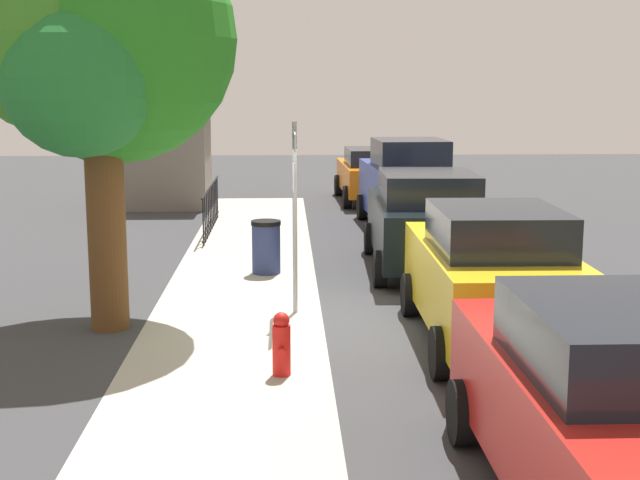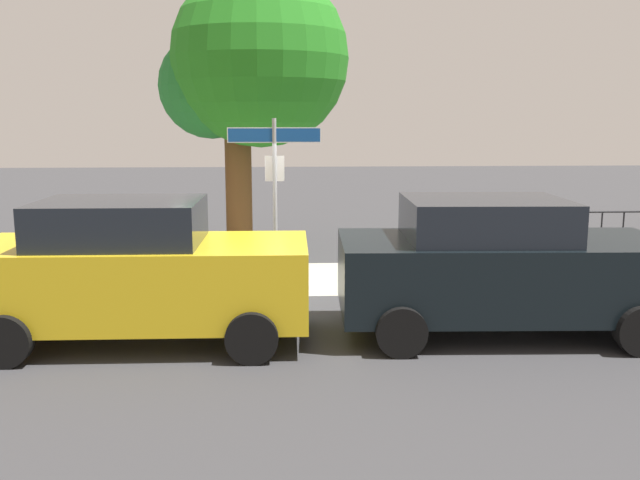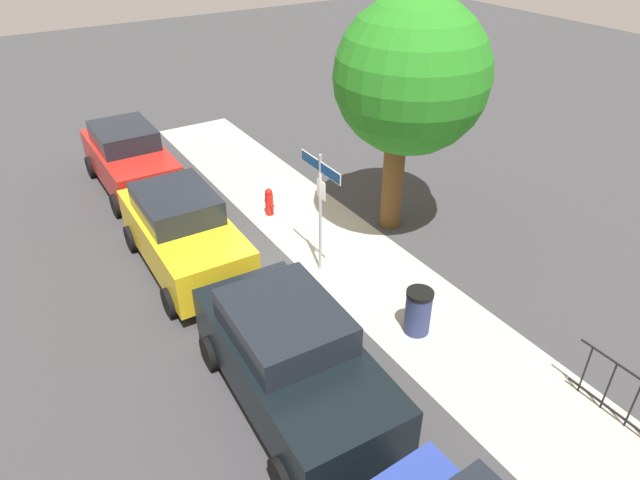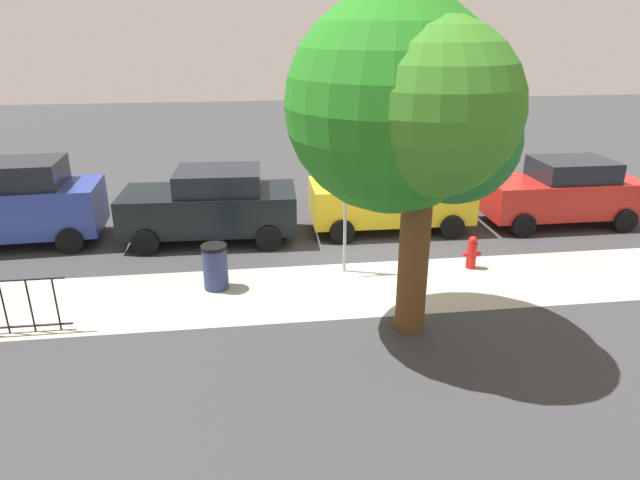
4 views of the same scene
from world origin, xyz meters
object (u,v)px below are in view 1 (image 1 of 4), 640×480
(shade_tree, at_px, (93,45))
(car_red, at_px, (612,408))
(trash_bin, at_px, (266,247))
(street_sign, at_px, (295,178))
(utility_shed, at_px, (169,154))
(car_yellow, at_px, (492,275))
(fire_hydrant, at_px, (281,344))
(car_black, at_px, (426,220))
(car_orange, at_px, (374,174))
(car_blue, at_px, (408,184))

(shade_tree, height_order, car_red, shade_tree)
(trash_bin, bearing_deg, street_sign, -170.09)
(utility_shed, bearing_deg, car_yellow, -156.25)
(utility_shed, xyz_separation_m, trash_bin, (-9.04, -2.90, -0.98))
(street_sign, bearing_deg, trash_bin, 9.91)
(trash_bin, bearing_deg, fire_hydrant, -177.03)
(car_black, height_order, car_orange, car_black)
(street_sign, bearing_deg, shade_tree, 100.98)
(utility_shed, relative_size, fire_hydrant, 3.70)
(street_sign, relative_size, car_yellow, 0.68)
(car_red, distance_m, car_black, 9.60)
(fire_hydrant, bearing_deg, car_yellow, -67.10)
(car_yellow, height_order, fire_hydrant, car_yellow)
(utility_shed, xyz_separation_m, fire_hydrant, (-14.82, -3.20, -1.09))
(car_black, relative_size, utility_shed, 1.54)
(shade_tree, xyz_separation_m, car_orange, (13.19, -5.26, -3.17))
(car_orange, height_order, trash_bin, car_orange)
(car_blue, height_order, trash_bin, car_blue)
(car_yellow, height_order, car_black, car_yellow)
(utility_shed, height_order, trash_bin, utility_shed)
(street_sign, xyz_separation_m, trash_bin, (2.85, 0.50, -1.58))
(shade_tree, height_order, utility_shed, shade_tree)
(car_orange, bearing_deg, shade_tree, 156.87)
(car_yellow, xyz_separation_m, car_blue, (9.60, -0.19, 0.11))
(car_black, bearing_deg, car_blue, -1.61)
(street_sign, height_order, car_yellow, street_sign)
(car_blue, bearing_deg, car_black, 173.70)
(car_yellow, relative_size, fire_hydrant, 5.52)
(shade_tree, xyz_separation_m, car_red, (-6.01, -5.23, -3.06))
(car_red, bearing_deg, fire_hydrant, 36.19)
(utility_shed, bearing_deg, car_blue, -123.09)
(car_red, relative_size, car_black, 0.96)
(shade_tree, relative_size, car_black, 1.31)
(street_sign, xyz_separation_m, car_blue, (7.86, -2.80, -1.01))
(car_black, bearing_deg, shade_tree, 126.40)
(shade_tree, bearing_deg, car_red, -138.95)
(car_black, distance_m, utility_shed, 10.63)
(shade_tree, relative_size, fire_hydrant, 7.48)
(street_sign, relative_size, utility_shed, 1.01)
(street_sign, height_order, car_orange, street_sign)
(car_red, relative_size, car_blue, 1.03)
(shade_tree, distance_m, car_yellow, 6.30)
(car_red, xyz_separation_m, trash_bin, (9.40, 2.95, -0.43))
(car_black, height_order, fire_hydrant, car_black)
(street_sign, relative_size, shade_tree, 0.50)
(street_sign, relative_size, car_red, 0.68)
(utility_shed, bearing_deg, shade_tree, -177.15)
(shade_tree, relative_size, car_orange, 1.36)
(car_red, bearing_deg, utility_shed, 17.55)
(car_yellow, xyz_separation_m, car_black, (4.80, 0.12, -0.01))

